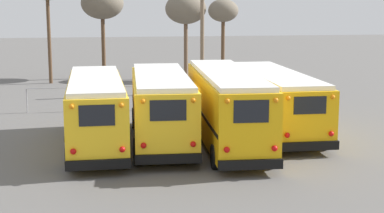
% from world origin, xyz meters
% --- Properties ---
extents(ground_plane, '(160.00, 160.00, 0.00)m').
position_xyz_m(ground_plane, '(0.00, 0.00, 0.00)').
color(ground_plane, '#5B5956').
extents(school_bus_0, '(2.56, 9.55, 3.10)m').
position_xyz_m(school_bus_0, '(-4.32, -0.99, 1.68)').
color(school_bus_0, yellow).
rests_on(school_bus_0, ground).
extents(school_bus_1, '(2.95, 9.55, 3.16)m').
position_xyz_m(school_bus_1, '(-1.44, -0.73, 1.73)').
color(school_bus_1, yellow).
rests_on(school_bus_1, ground).
extents(school_bus_2, '(2.87, 10.88, 3.28)m').
position_xyz_m(school_bus_2, '(1.44, -1.19, 1.78)').
color(school_bus_2, '#EAAA0F').
rests_on(school_bus_2, ground).
extents(school_bus_3, '(2.71, 10.52, 2.93)m').
position_xyz_m(school_bus_3, '(4.32, 1.02, 1.60)').
color(school_bus_3, '#EAAA0F').
rests_on(school_bus_3, ground).
extents(utility_pole, '(1.80, 0.28, 8.03)m').
position_xyz_m(utility_pole, '(2.92, 13.65, 4.18)').
color(utility_pole, '#75604C').
rests_on(utility_pole, ground).
extents(bare_tree_0, '(2.45, 2.45, 6.51)m').
position_xyz_m(bare_tree_0, '(5.82, 20.46, 5.48)').
color(bare_tree_0, brown).
rests_on(bare_tree_0, ground).
extents(bare_tree_2, '(3.49, 3.49, 7.49)m').
position_xyz_m(bare_tree_2, '(-3.79, 22.95, 6.12)').
color(bare_tree_2, brown).
rests_on(bare_tree_2, ground).
extents(bare_tree_3, '(3.36, 3.36, 7.00)m').
position_xyz_m(bare_tree_3, '(2.96, 21.80, 5.68)').
color(bare_tree_3, brown).
rests_on(bare_tree_3, ground).
extents(fence_line, '(16.70, 0.06, 1.42)m').
position_xyz_m(fence_line, '(-0.00, 7.85, 0.98)').
color(fence_line, '#939399').
rests_on(fence_line, ground).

